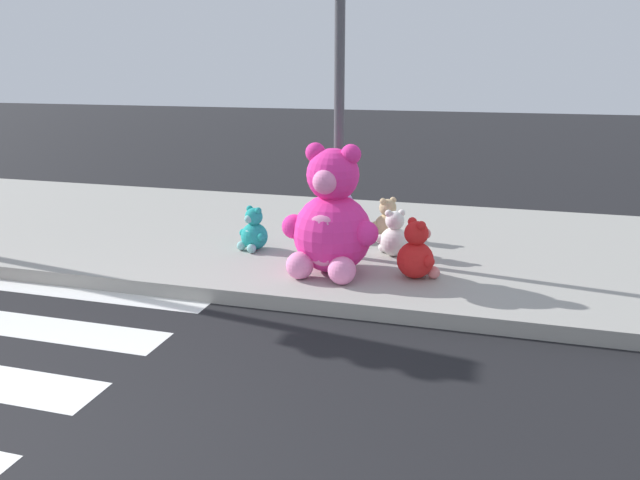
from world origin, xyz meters
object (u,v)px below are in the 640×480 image
plush_white (394,237)px  plush_tan (387,222)px  plush_lavender (341,218)px  plush_red (417,254)px  plush_teal (254,233)px  sign_pole (339,103)px  plush_pink_large (331,222)px

plush_white → plush_tan: bearing=107.0°
plush_lavender → plush_red: bearing=-48.8°
plush_white → plush_teal: 1.62m
plush_teal → plush_tan: (1.41, 0.88, 0.01)m
plush_teal → sign_pole: bearing=2.9°
sign_pole → plush_lavender: size_ratio=5.27×
plush_white → sign_pole: bearing=-162.9°
sign_pole → plush_teal: (-1.00, -0.05, -1.49)m
plush_pink_large → plush_white: size_ratio=2.50×
sign_pole → plush_pink_large: 1.31m
plush_red → plush_teal: (-1.95, 0.46, -0.04)m
plush_pink_large → plush_tan: size_ratio=2.53×
plush_lavender → plush_red: plush_red is taller
plush_teal → plush_red: bearing=-13.1°
sign_pole → plush_teal: bearing=-177.1°
plush_pink_large → sign_pole: bearing=97.4°
plush_pink_large → plush_white: bearing=55.8°
sign_pole → plush_white: 1.61m
plush_tan → plush_teal: bearing=-148.0°
plush_red → sign_pole: bearing=151.9°
sign_pole → plush_teal: size_ratio=6.22×
plush_pink_large → plush_teal: bearing=153.5°
sign_pole → plush_tan: sign_pole is taller
plush_pink_large → plush_red: bearing=5.3°
plush_pink_large → plush_red: (0.88, 0.08, -0.29)m
plush_pink_large → plush_tan: bearing=76.9°
plush_white → plush_tan: size_ratio=1.01×
sign_pole → plush_tan: bearing=63.9°
plush_lavender → plush_tan: 0.57m
plush_lavender → plush_pink_large: bearing=-80.3°
plush_red → plush_tan: 1.44m
plush_lavender → plush_red: 1.68m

